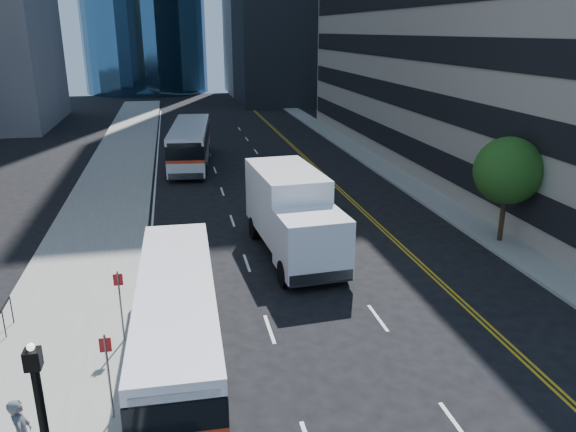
% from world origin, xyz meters
% --- Properties ---
extents(ground, '(160.00, 160.00, 0.00)m').
position_xyz_m(ground, '(0.00, 0.00, 0.00)').
color(ground, black).
rests_on(ground, ground).
extents(sidewalk_west, '(5.00, 90.00, 0.15)m').
position_xyz_m(sidewalk_west, '(-10.50, 25.00, 0.07)').
color(sidewalk_west, gray).
rests_on(sidewalk_west, ground).
extents(sidewalk_east, '(2.00, 90.00, 0.15)m').
position_xyz_m(sidewalk_east, '(9.00, 25.00, 0.07)').
color(sidewalk_east, gray).
rests_on(sidewalk_east, ground).
extents(street_tree, '(3.20, 3.20, 5.10)m').
position_xyz_m(street_tree, '(9.00, 8.00, 3.64)').
color(street_tree, '#332114').
rests_on(street_tree, sidewalk_east).
extents(bus_front, '(2.50, 10.63, 2.73)m').
position_xyz_m(bus_front, '(-6.60, 0.66, 1.49)').
color(bus_front, white).
rests_on(bus_front, ground).
extents(bus_rear, '(3.76, 12.12, 3.07)m').
position_xyz_m(bus_rear, '(-5.14, 28.22, 1.68)').
color(bus_rear, silver).
rests_on(bus_rear, ground).
extents(box_truck, '(3.32, 8.20, 3.84)m').
position_xyz_m(box_truck, '(-1.29, 8.53, 2.02)').
color(box_truck, white).
rests_on(box_truck, ground).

